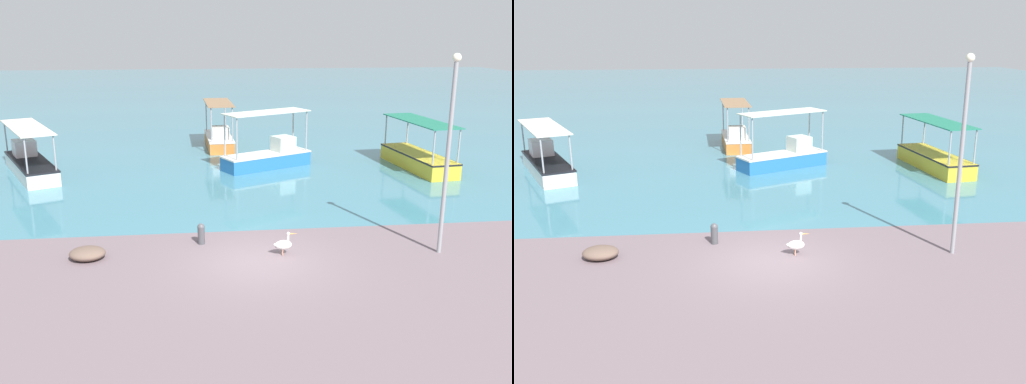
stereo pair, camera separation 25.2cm
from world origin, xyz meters
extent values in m
plane|color=slate|center=(0.00, 0.00, 0.00)|extent=(120.00, 120.00, 0.00)
cube|color=teal|center=(0.00, 48.00, 0.00)|extent=(110.00, 90.00, 0.00)
cube|color=white|center=(-10.28, 12.64, 0.39)|extent=(4.03, 6.32, 0.76)
cube|color=black|center=(-10.28, 12.64, 0.73)|extent=(4.08, 6.38, 0.08)
cylinder|color=#99999E|center=(-8.48, 10.30, 1.61)|extent=(0.08, 0.08, 1.68)
cylinder|color=#99999E|center=(-9.65, 9.76, 1.61)|extent=(0.08, 0.08, 1.68)
cylinder|color=#99999E|center=(-10.91, 15.52, 1.61)|extent=(0.08, 0.08, 1.68)
cylinder|color=#99999E|center=(-12.08, 14.98, 1.61)|extent=(0.08, 0.08, 1.68)
cube|color=beige|center=(-10.28, 12.64, 2.48)|extent=(4.03, 6.18, 0.05)
cube|color=beige|center=(-10.88, 13.92, 1.18)|extent=(1.51, 1.62, 0.83)
cube|color=gold|center=(9.99, 11.82, 0.42)|extent=(2.26, 5.93, 0.83)
cube|color=black|center=(9.99, 11.82, 0.80)|extent=(2.30, 5.98, 0.08)
cylinder|color=#99999E|center=(9.01, 14.36, 1.69)|extent=(0.08, 0.08, 1.70)
cylinder|color=#99999E|center=(10.36, 14.52, 1.69)|extent=(0.08, 0.08, 1.70)
cylinder|color=#99999E|center=(9.62, 9.11, 1.69)|extent=(0.08, 0.08, 1.70)
cylinder|color=#99999E|center=(10.97, 9.27, 1.69)|extent=(0.08, 0.08, 1.70)
cube|color=#207157|center=(9.99, 11.82, 2.56)|extent=(2.33, 5.75, 0.05)
cube|color=orange|center=(-0.34, 18.72, 0.38)|extent=(1.68, 4.87, 0.74)
cube|color=silver|center=(-0.34, 18.72, 0.71)|extent=(1.73, 4.91, 0.08)
cylinder|color=#99999E|center=(-1.06, 20.85, 1.77)|extent=(0.08, 0.08, 2.05)
cylinder|color=#99999E|center=(0.20, 20.90, 1.77)|extent=(0.08, 0.08, 2.05)
cylinder|color=#99999E|center=(-0.89, 16.54, 1.77)|extent=(0.08, 0.08, 2.05)
cylinder|color=#99999E|center=(0.37, 16.58, 1.77)|extent=(0.08, 0.08, 2.05)
cube|color=#8C6B4C|center=(-0.34, 18.72, 2.82)|extent=(1.78, 4.68, 0.05)
cube|color=silver|center=(-0.30, 17.63, 1.12)|extent=(1.09, 1.13, 0.75)
cube|color=#266AB4|center=(1.92, 12.94, 0.39)|extent=(5.06, 3.49, 0.78)
cube|color=silver|center=(1.92, 12.94, 0.75)|extent=(5.11, 3.55, 0.08)
cylinder|color=#99999E|center=(0.21, 11.41, 1.88)|extent=(0.08, 0.08, 2.18)
cylinder|color=#99999E|center=(-0.33, 12.50, 1.88)|extent=(0.08, 0.08, 2.18)
cylinder|color=#99999E|center=(4.18, 13.37, 1.88)|extent=(0.08, 0.08, 2.18)
cylinder|color=#99999E|center=(3.64, 14.47, 1.88)|extent=(0.08, 0.08, 2.18)
cube|color=beige|center=(1.92, 12.94, 2.99)|extent=(4.92, 3.49, 0.05)
cube|color=silver|center=(2.92, 13.43, 1.19)|extent=(1.39, 1.38, 0.81)
cylinder|color=#E0997A|center=(0.84, 0.56, 0.11)|extent=(0.03, 0.03, 0.22)
cylinder|color=#E0997A|center=(0.84, 0.46, 0.11)|extent=(0.03, 0.03, 0.22)
ellipsoid|color=white|center=(0.87, 0.51, 0.36)|extent=(0.57, 0.29, 0.32)
ellipsoid|color=white|center=(0.62, 0.51, 0.38)|extent=(0.16, 0.12, 0.10)
cylinder|color=white|center=(1.03, 0.52, 0.58)|extent=(0.07, 0.07, 0.26)
sphere|color=white|center=(1.03, 0.52, 0.74)|extent=(0.11, 0.11, 0.11)
cone|color=#E5933F|center=(1.19, 0.52, 0.73)|extent=(0.30, 0.06, 0.06)
cylinder|color=gray|center=(6.10, 0.16, 3.13)|extent=(0.14, 0.14, 6.27)
sphere|color=#EAEACC|center=(6.10, 0.16, 6.38)|extent=(0.28, 0.28, 0.28)
cylinder|color=#47474C|center=(-1.81, 1.84, 0.29)|extent=(0.25, 0.25, 0.58)
sphere|color=#4C4C51|center=(-1.81, 1.84, 0.61)|extent=(0.26, 0.26, 0.26)
ellipsoid|color=brown|center=(-5.52, 0.85, 0.21)|extent=(1.16, 0.99, 0.41)
camera|label=1|loc=(-2.01, -16.88, 7.21)|focal=40.00mm
camera|label=2|loc=(-1.76, -16.91, 7.21)|focal=40.00mm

